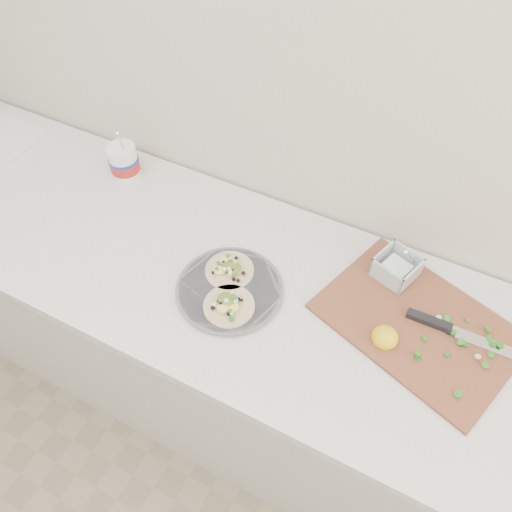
% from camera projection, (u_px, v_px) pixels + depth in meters
% --- Properties ---
extents(counter, '(2.44, 0.66, 0.90)m').
position_uv_depth(counter, '(183.00, 323.00, 1.82)').
color(counter, silver).
rests_on(counter, ground).
extents(taco_plate, '(0.29, 0.29, 0.04)m').
position_uv_depth(taco_plate, '(229.00, 288.00, 1.35)').
color(taco_plate, slate).
rests_on(taco_plate, counter).
extents(tub, '(0.10, 0.10, 0.22)m').
position_uv_depth(tub, '(124.00, 160.00, 1.60)').
color(tub, white).
rests_on(tub, counter).
extents(cutboard, '(0.56, 0.47, 0.08)m').
position_uv_depth(cutboard, '(418.00, 316.00, 1.29)').
color(cutboard, brown).
rests_on(cutboard, counter).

